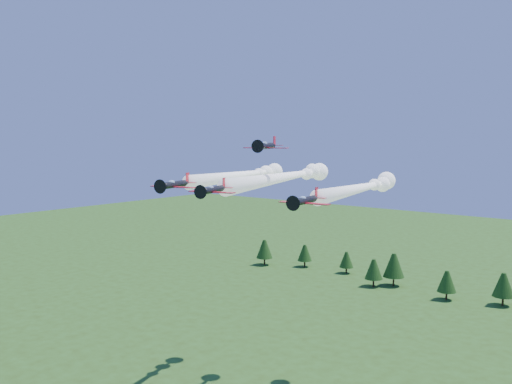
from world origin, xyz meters
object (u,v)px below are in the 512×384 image
Objects in this scene: plane_lead at (290,176)px; plane_left at (245,175)px; plane_right at (364,187)px; plane_slot at (267,146)px.

plane_left is (-14.18, 4.03, -0.57)m from plane_lead.
plane_left is at bearing 149.21° from plane_lead.
plane_right is (10.02, 9.74, -2.22)m from plane_lead.
plane_right is at bearing 29.26° from plane_lead.
plane_left reaches higher than plane_right.
plane_right is (24.20, 5.71, -1.65)m from plane_left.
plane_lead is at bearing -144.40° from plane_right.
plane_lead is 6.06× the size of plane_slot.
plane_lead is at bearing 86.65° from plane_slot.
plane_slot is at bearing -91.54° from plane_lead.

